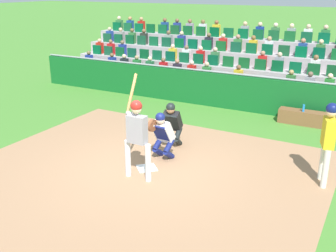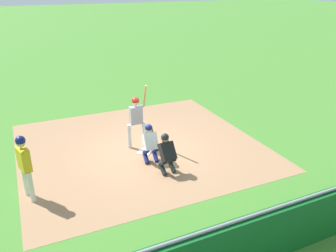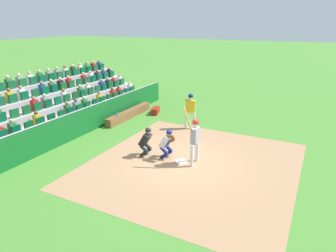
{
  "view_description": "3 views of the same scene",
  "coord_description": "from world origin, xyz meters",
  "px_view_note": "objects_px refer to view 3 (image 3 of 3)",
  "views": [
    {
      "loc": [
        -4.47,
        7.25,
        4.09
      ],
      "look_at": [
        -0.21,
        -0.67,
        0.9
      ],
      "focal_mm": 42.43,
      "sensor_mm": 36.0,
      "label": 1
    },
    {
      "loc": [
        -3.65,
        -9.72,
        5.38
      ],
      "look_at": [
        0.45,
        -0.89,
        1.23
      ],
      "focal_mm": 36.55,
      "sensor_mm": 36.0,
      "label": 2
    },
    {
      "loc": [
        9.75,
        4.31,
        5.23
      ],
      "look_at": [
        -0.47,
        -0.81,
        1.22
      ],
      "focal_mm": 31.98,
      "sensor_mm": 36.0,
      "label": 3
    }
  ],
  "objects_px": {
    "batter_at_plate": "(195,136)",
    "home_plate_umpire": "(146,140)",
    "dugout_bench": "(129,114)",
    "home_plate_marker": "(181,161)",
    "catcher_crouching": "(167,142)",
    "water_bottle_on_bench": "(117,114)",
    "equipment_duffel_bag": "(155,111)",
    "on_deck_batter": "(190,107)"
  },
  "relations": [
    {
      "from": "water_bottle_on_bench",
      "to": "on_deck_batter",
      "type": "relative_size",
      "value": 0.12
    },
    {
      "from": "home_plate_umpire",
      "to": "on_deck_batter",
      "type": "xyz_separation_m",
      "value": [
        -3.88,
        0.31,
        0.44
      ]
    },
    {
      "from": "batter_at_plate",
      "to": "on_deck_batter",
      "type": "relative_size",
      "value": 1.26
    },
    {
      "from": "home_plate_marker",
      "to": "batter_at_plate",
      "type": "bearing_deg",
      "value": 99.03
    },
    {
      "from": "water_bottle_on_bench",
      "to": "on_deck_batter",
      "type": "distance_m",
      "value": 3.94
    },
    {
      "from": "dugout_bench",
      "to": "batter_at_plate",
      "type": "bearing_deg",
      "value": 55.47
    },
    {
      "from": "on_deck_batter",
      "to": "equipment_duffel_bag",
      "type": "bearing_deg",
      "value": -117.56
    },
    {
      "from": "home_plate_marker",
      "to": "home_plate_umpire",
      "type": "bearing_deg",
      "value": -85.43
    },
    {
      "from": "batter_at_plate",
      "to": "water_bottle_on_bench",
      "type": "height_order",
      "value": "batter_at_plate"
    },
    {
      "from": "home_plate_umpire",
      "to": "water_bottle_on_bench",
      "type": "height_order",
      "value": "home_plate_umpire"
    },
    {
      "from": "home_plate_marker",
      "to": "equipment_duffel_bag",
      "type": "bearing_deg",
      "value": -142.27
    },
    {
      "from": "home_plate_umpire",
      "to": "water_bottle_on_bench",
      "type": "relative_size",
      "value": 5.62
    },
    {
      "from": "on_deck_batter",
      "to": "dugout_bench",
      "type": "bearing_deg",
      "value": -92.02
    },
    {
      "from": "water_bottle_on_bench",
      "to": "equipment_duffel_bag",
      "type": "bearing_deg",
      "value": 161.57
    },
    {
      "from": "home_plate_marker",
      "to": "catcher_crouching",
      "type": "distance_m",
      "value": 0.94
    },
    {
      "from": "batter_at_plate",
      "to": "catcher_crouching",
      "type": "bearing_deg",
      "value": -88.81
    },
    {
      "from": "batter_at_plate",
      "to": "home_plate_umpire",
      "type": "bearing_deg",
      "value": -84.29
    },
    {
      "from": "dugout_bench",
      "to": "on_deck_batter",
      "type": "xyz_separation_m",
      "value": [
        0.13,
        3.82,
        0.9
      ]
    },
    {
      "from": "batter_at_plate",
      "to": "water_bottle_on_bench",
      "type": "distance_m",
      "value": 6.04
    },
    {
      "from": "home_plate_marker",
      "to": "water_bottle_on_bench",
      "type": "relative_size",
      "value": 1.97
    },
    {
      "from": "water_bottle_on_bench",
      "to": "home_plate_marker",
      "type": "bearing_deg",
      "value": 61.93
    },
    {
      "from": "on_deck_batter",
      "to": "catcher_crouching",
      "type": "bearing_deg",
      "value": 8.6
    },
    {
      "from": "water_bottle_on_bench",
      "to": "on_deck_batter",
      "type": "xyz_separation_m",
      "value": [
        -1.13,
        3.73,
        0.57
      ]
    },
    {
      "from": "home_plate_umpire",
      "to": "water_bottle_on_bench",
      "type": "bearing_deg",
      "value": -128.79
    },
    {
      "from": "home_plate_marker",
      "to": "dugout_bench",
      "type": "distance_m",
      "value": 6.35
    },
    {
      "from": "equipment_duffel_bag",
      "to": "on_deck_batter",
      "type": "distance_m",
      "value": 3.36
    },
    {
      "from": "water_bottle_on_bench",
      "to": "batter_at_plate",
      "type": "bearing_deg",
      "value": 64.91
    },
    {
      "from": "home_plate_umpire",
      "to": "on_deck_batter",
      "type": "height_order",
      "value": "on_deck_batter"
    },
    {
      "from": "home_plate_umpire",
      "to": "equipment_duffel_bag",
      "type": "height_order",
      "value": "home_plate_umpire"
    },
    {
      "from": "on_deck_batter",
      "to": "batter_at_plate",
      "type": "bearing_deg",
      "value": 25.02
    },
    {
      "from": "batter_at_plate",
      "to": "catcher_crouching",
      "type": "height_order",
      "value": "batter_at_plate"
    },
    {
      "from": "home_plate_umpire",
      "to": "on_deck_batter",
      "type": "relative_size",
      "value": 0.69
    },
    {
      "from": "home_plate_umpire",
      "to": "batter_at_plate",
      "type": "bearing_deg",
      "value": 95.71
    },
    {
      "from": "batter_at_plate",
      "to": "home_plate_umpire",
      "type": "relative_size",
      "value": 1.83
    },
    {
      "from": "batter_at_plate",
      "to": "water_bottle_on_bench",
      "type": "relative_size",
      "value": 10.29
    },
    {
      "from": "dugout_bench",
      "to": "home_plate_umpire",
      "type": "bearing_deg",
      "value": 41.22
    },
    {
      "from": "batter_at_plate",
      "to": "equipment_duffel_bag",
      "type": "bearing_deg",
      "value": -138.49
    },
    {
      "from": "catcher_crouching",
      "to": "equipment_duffel_bag",
      "type": "height_order",
      "value": "catcher_crouching"
    },
    {
      "from": "water_bottle_on_bench",
      "to": "equipment_duffel_bag",
      "type": "xyz_separation_m",
      "value": [
        -2.62,
        0.87,
        -0.37
      ]
    },
    {
      "from": "catcher_crouching",
      "to": "water_bottle_on_bench",
      "type": "bearing_deg",
      "value": -120.96
    },
    {
      "from": "batter_at_plate",
      "to": "on_deck_batter",
      "type": "xyz_separation_m",
      "value": [
        -3.67,
        -1.71,
        -0.02
      ]
    },
    {
      "from": "equipment_duffel_bag",
      "to": "home_plate_marker",
      "type": "bearing_deg",
      "value": 21.0
    }
  ]
}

